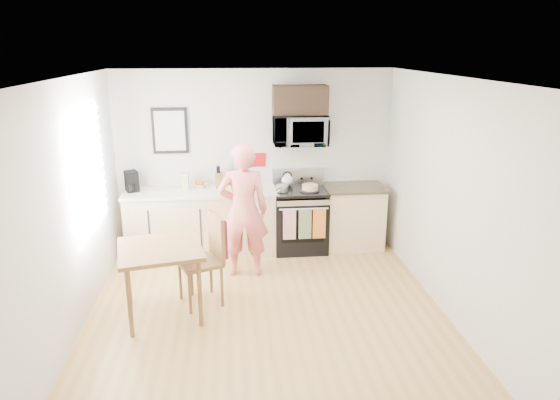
{
  "coord_description": "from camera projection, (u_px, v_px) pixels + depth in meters",
  "views": [
    {
      "loc": [
        -0.36,
        -4.87,
        2.9
      ],
      "look_at": [
        0.24,
        1.0,
        1.07
      ],
      "focal_mm": 32.0,
      "sensor_mm": 36.0,
      "label": 1
    }
  ],
  "objects": [
    {
      "name": "person",
      "position": [
        243.0,
        211.0,
        6.38
      ],
      "size": [
        0.65,
        0.43,
        1.76
      ],
      "primitive_type": "imported",
      "rotation": [
        0.0,
        0.0,
        3.12
      ],
      "color": "#C83B37",
      "rests_on": "floor"
    },
    {
      "name": "milk_carton",
      "position": [
        186.0,
        181.0,
        7.08
      ],
      "size": [
        0.1,
        0.1,
        0.24
      ],
      "primitive_type": "cube",
      "rotation": [
        0.0,
        0.0,
        -0.08
      ],
      "color": "tan",
      "rests_on": "countertop_left"
    },
    {
      "name": "knife_block",
      "position": [
        219.0,
        180.0,
        7.15
      ],
      "size": [
        0.11,
        0.15,
        0.22
      ],
      "primitive_type": "cube",
      "rotation": [
        0.0,
        0.0,
        0.08
      ],
      "color": "brown",
      "rests_on": "countertop_left"
    },
    {
      "name": "microwave",
      "position": [
        300.0,
        130.0,
        7.03
      ],
      "size": [
        0.76,
        0.51,
        0.42
      ],
      "primitive_type": "imported",
      "color": "#B0B0B5",
      "rests_on": "back_wall"
    },
    {
      "name": "kettle",
      "position": [
        287.0,
        180.0,
        7.33
      ],
      "size": [
        0.17,
        0.17,
        0.21
      ],
      "color": "white",
      "rests_on": "range"
    },
    {
      "name": "window",
      "position": [
        88.0,
        171.0,
        5.63
      ],
      "size": [
        0.06,
        1.4,
        1.5
      ],
      "color": "white",
      "rests_on": "left_wall"
    },
    {
      "name": "pot",
      "position": [
        282.0,
        188.0,
        7.04
      ],
      "size": [
        0.19,
        0.29,
        0.09
      ],
      "rotation": [
        0.0,
        0.0,
        -0.43
      ],
      "color": "#B0B0B5",
      "rests_on": "range"
    },
    {
      "name": "utensil_crock",
      "position": [
        231.0,
        175.0,
        7.25
      ],
      "size": [
        0.13,
        0.13,
        0.4
      ],
      "color": "#AD0E17",
      "rests_on": "countertop_left"
    },
    {
      "name": "fruit_bowl",
      "position": [
        200.0,
        185.0,
        7.21
      ],
      "size": [
        0.25,
        0.25,
        0.09
      ],
      "color": "white",
      "rests_on": "countertop_left"
    },
    {
      "name": "left_wall",
      "position": [
        66.0,
        214.0,
        4.94
      ],
      "size": [
        0.04,
        4.6,
        2.6
      ],
      "primitive_type": "cube",
      "color": "beige",
      "rests_on": "floor"
    },
    {
      "name": "wall_art",
      "position": [
        170.0,
        131.0,
        7.05
      ],
      "size": [
        0.5,
        0.04,
        0.65
      ],
      "color": "black",
      "rests_on": "back_wall"
    },
    {
      "name": "ceiling",
      "position": [
        266.0,
        79.0,
        4.75
      ],
      "size": [
        4.0,
        4.6,
        0.04
      ],
      "primitive_type": "cube",
      "color": "white",
      "rests_on": "back_wall"
    },
    {
      "name": "front_wall",
      "position": [
        297.0,
        328.0,
        2.95
      ],
      "size": [
        4.0,
        0.04,
        2.6
      ],
      "primitive_type": "cube",
      "color": "beige",
      "rests_on": "floor"
    },
    {
      "name": "countertop_left",
      "position": [
        200.0,
        192.0,
        7.07
      ],
      "size": [
        2.14,
        0.64,
        0.04
      ],
      "primitive_type": "cube",
      "color": "beige",
      "rests_on": "cabinet_left"
    },
    {
      "name": "floor",
      "position": [
        268.0,
        320.0,
        5.52
      ],
      "size": [
        4.6,
        4.6,
        0.0
      ],
      "primitive_type": "plane",
      "color": "#A67D40",
      "rests_on": "ground"
    },
    {
      "name": "upper_cabinet",
      "position": [
        300.0,
        100.0,
        6.95
      ],
      "size": [
        0.76,
        0.35,
        0.4
      ],
      "primitive_type": "cube",
      "color": "black",
      "rests_on": "back_wall"
    },
    {
      "name": "countertop_right",
      "position": [
        354.0,
        187.0,
        7.28
      ],
      "size": [
        0.88,
        0.64,
        0.04
      ],
      "primitive_type": "cube",
      "color": "black",
      "rests_on": "cabinet_right"
    },
    {
      "name": "range",
      "position": [
        300.0,
        221.0,
        7.33
      ],
      "size": [
        0.76,
        0.7,
        1.16
      ],
      "color": "black",
      "rests_on": "floor"
    },
    {
      "name": "cake",
      "position": [
        310.0,
        188.0,
        7.09
      ],
      "size": [
        0.27,
        0.27,
        0.09
      ],
      "color": "black",
      "rests_on": "range"
    },
    {
      "name": "wall_trivet",
      "position": [
        259.0,
        160.0,
        7.31
      ],
      "size": [
        0.2,
        0.02,
        0.2
      ],
      "primitive_type": "cube",
      "color": "#AD0E17",
      "rests_on": "back_wall"
    },
    {
      "name": "bread_bag",
      "position": [
        237.0,
        189.0,
        6.93
      ],
      "size": [
        0.27,
        0.13,
        0.1
      ],
      "primitive_type": "cube",
      "rotation": [
        0.0,
        0.0,
        0.01
      ],
      "color": "#DABB72",
      "rests_on": "countertop_left"
    },
    {
      "name": "back_wall",
      "position": [
        255.0,
        160.0,
        7.32
      ],
      "size": [
        4.0,
        0.04,
        2.6
      ],
      "primitive_type": "cube",
      "color": "beige",
      "rests_on": "floor"
    },
    {
      "name": "dining_table",
      "position": [
        160.0,
        255.0,
        5.42
      ],
      "size": [
        0.9,
        0.9,
        0.82
      ],
      "rotation": [
        0.0,
        0.0,
        0.21
      ],
      "color": "brown",
      "rests_on": "floor"
    },
    {
      "name": "cabinet_left",
      "position": [
        202.0,
        223.0,
        7.21
      ],
      "size": [
        2.1,
        0.6,
        0.9
      ],
      "primitive_type": "cube",
      "color": "tan",
      "rests_on": "floor"
    },
    {
      "name": "cabinet_right",
      "position": [
        353.0,
        218.0,
        7.42
      ],
      "size": [
        0.84,
        0.6,
        0.9
      ],
      "primitive_type": "cube",
      "color": "tan",
      "rests_on": "floor"
    },
    {
      "name": "chair",
      "position": [
        212.0,
        246.0,
        5.75
      ],
      "size": [
        0.62,
        0.58,
        1.06
      ],
      "rotation": [
        0.0,
        0.0,
        0.37
      ],
      "color": "brown",
      "rests_on": "floor"
    },
    {
      "name": "right_wall",
      "position": [
        454.0,
        202.0,
        5.33
      ],
      "size": [
        0.04,
        4.6,
        2.6
      ],
      "primitive_type": "cube",
      "color": "beige",
      "rests_on": "floor"
    },
    {
      "name": "coffee_maker",
      "position": [
        132.0,
        182.0,
        6.99
      ],
      "size": [
        0.23,
        0.27,
        0.29
      ],
      "rotation": [
        0.0,
        0.0,
        0.42
      ],
      "color": "black",
      "rests_on": "countertop_left"
    }
  ]
}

